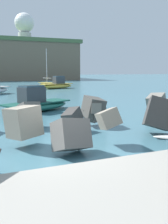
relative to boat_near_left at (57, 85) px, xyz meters
The scene contains 8 objects.
ground_plane 34.78m from the boat_near_left, 105.64° to the right, with size 400.00×400.00×0.00m, color #42707F.
walkway_path 38.64m from the boat_near_left, 104.04° to the right, with size 48.00×4.40×0.24m, color #9E998E.
breakwater_jetty 33.20m from the boat_near_left, 106.60° to the right, with size 32.83×7.50×2.58m.
boat_near_left is the anchor object (origin of this frame).
boat_near_right 7.60m from the boat_near_left, 88.15° to the left, with size 3.67×5.21×7.54m.
boat_mid_left 24.96m from the boat_near_left, 109.54° to the right, with size 6.17×4.51×1.99m.
mooring_buoy_middle 4.71m from the boat_near_left, 149.37° to the right, with size 0.44×0.44×0.44m.
radar_dome 52.42m from the boat_near_left, 87.13° to the left, with size 6.73×6.73×9.67m.
Camera 1 is at (-2.52, -8.57, 3.02)m, focal length 39.60 mm.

